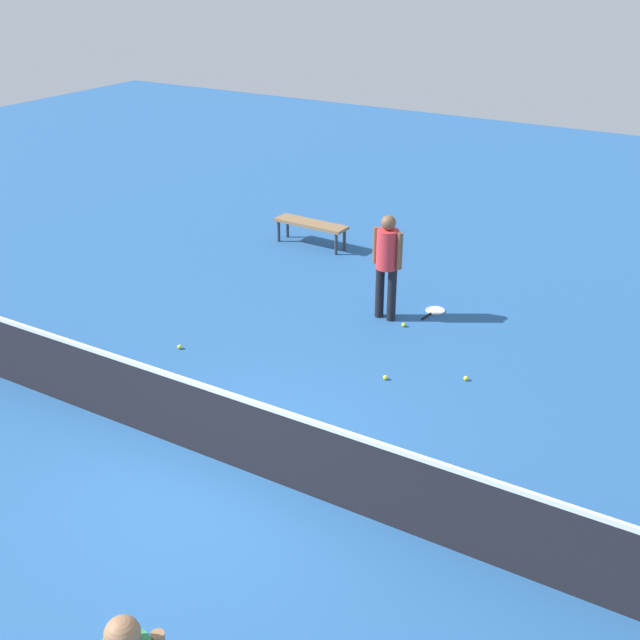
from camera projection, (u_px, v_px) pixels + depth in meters
name	position (u px, v px, depth m)	size (l,w,h in m)	color
ground_plane	(230.00, 464.00, 9.13)	(40.00, 40.00, 0.00)	#265693
court_net	(228.00, 428.00, 8.91)	(10.09, 0.09, 1.07)	#4C4C51
player_near_side	(387.00, 259.00, 12.22)	(0.53, 0.37, 1.70)	black
tennis_racket_near_player	(434.00, 311.00, 12.86)	(0.35, 0.60, 0.03)	white
tennis_ball_near_player	(180.00, 347.00, 11.69)	(0.07, 0.07, 0.07)	#C6E033
tennis_ball_by_net	(399.00, 490.00, 8.65)	(0.07, 0.07, 0.07)	#C6E033
tennis_ball_midcourt	(404.00, 325.00, 12.36)	(0.07, 0.07, 0.07)	#C6E033
tennis_ball_baseline	(385.00, 378.00, 10.87)	(0.07, 0.07, 0.07)	#C6E033
tennis_ball_stray_left	(466.00, 378.00, 10.85)	(0.07, 0.07, 0.07)	#C6E033
tennis_ball_stray_right	(286.00, 417.00, 9.97)	(0.07, 0.07, 0.07)	#C6E033
courtside_bench	(311.00, 225.00, 15.46)	(1.51, 0.46, 0.48)	olive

